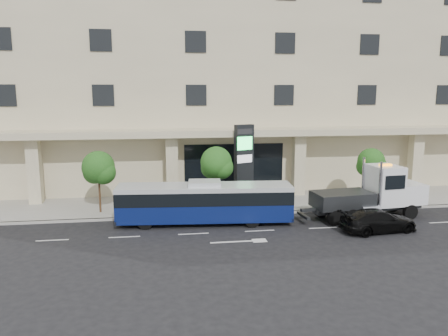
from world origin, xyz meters
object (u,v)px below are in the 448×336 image
Objects in this scene: black_sedan at (378,220)px; signage_pylon at (244,163)px; tow_truck at (374,194)px; city_bus at (205,202)px.

signage_pylon reaches higher than black_sedan.
signage_pylon reaches higher than tow_truck.
tow_truck is at bearing -53.57° from signage_pylon.
black_sedan is at bearing -69.99° from signage_pylon.
black_sedan is at bearing -11.93° from city_bus.
city_bus is 1.28× the size of tow_truck.
city_bus is 1.93× the size of signage_pylon.
tow_truck is 9.36m from signage_pylon.
tow_truck is 1.85× the size of black_sedan.
city_bus is at bearing 66.25° from black_sedan.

